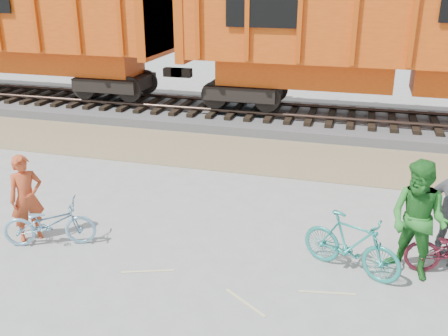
{
  "coord_description": "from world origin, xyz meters",
  "views": [
    {
      "loc": [
        2.23,
        -7.48,
        4.71
      ],
      "look_at": [
        -0.3,
        1.5,
        1.11
      ],
      "focal_mm": 40.0,
      "sensor_mm": 36.0,
      "label": 1
    }
  ],
  "objects_px": {
    "bicycle_blue": "(49,223)",
    "person_man": "(418,220)",
    "hopper_car_center": "(408,36)",
    "bicycle_teal": "(351,244)",
    "person_solo": "(26,198)"
  },
  "relations": [
    {
      "from": "person_man",
      "to": "bicycle_blue",
      "type": "bearing_deg",
      "value": -140.26
    },
    {
      "from": "hopper_car_center",
      "to": "person_solo",
      "type": "height_order",
      "value": "hopper_car_center"
    },
    {
      "from": "hopper_car_center",
      "to": "person_solo",
      "type": "distance_m",
      "value": 11.86
    },
    {
      "from": "hopper_car_center",
      "to": "bicycle_teal",
      "type": "distance_m",
      "value": 9.27
    },
    {
      "from": "bicycle_blue",
      "to": "person_man",
      "type": "xyz_separation_m",
      "value": [
        6.41,
        0.76,
        0.57
      ]
    },
    {
      "from": "bicycle_blue",
      "to": "bicycle_teal",
      "type": "xyz_separation_m",
      "value": [
        5.41,
        0.56,
        0.08
      ]
    },
    {
      "from": "bicycle_teal",
      "to": "person_man",
      "type": "xyz_separation_m",
      "value": [
        1.0,
        0.2,
        0.49
      ]
    },
    {
      "from": "hopper_car_center",
      "to": "bicycle_blue",
      "type": "xyz_separation_m",
      "value": [
        -6.5,
        -9.43,
        -2.56
      ]
    },
    {
      "from": "person_man",
      "to": "bicycle_teal",
      "type": "bearing_deg",
      "value": -135.75
    },
    {
      "from": "hopper_car_center",
      "to": "bicycle_teal",
      "type": "relative_size",
      "value": 8.0
    },
    {
      "from": "person_solo",
      "to": "person_man",
      "type": "relative_size",
      "value": 0.83
    },
    {
      "from": "bicycle_blue",
      "to": "person_man",
      "type": "relative_size",
      "value": 0.83
    },
    {
      "from": "bicycle_blue",
      "to": "bicycle_teal",
      "type": "distance_m",
      "value": 5.44
    },
    {
      "from": "bicycle_teal",
      "to": "bicycle_blue",
      "type": "bearing_deg",
      "value": 119.05
    },
    {
      "from": "hopper_car_center",
      "to": "person_solo",
      "type": "xyz_separation_m",
      "value": [
        -7.0,
        -9.33,
        -2.16
      ]
    }
  ]
}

